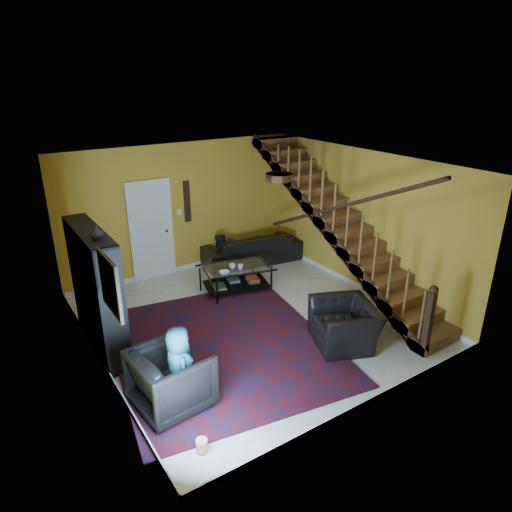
{
  "coord_description": "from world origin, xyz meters",
  "views": [
    {
      "loc": [
        -3.81,
        -6.02,
        4.14
      ],
      "look_at": [
        0.39,
        0.4,
        1.03
      ],
      "focal_mm": 32.0,
      "sensor_mm": 36.0,
      "label": 1
    }
  ],
  "objects": [
    {
      "name": "armchair_left",
      "position": [
        -2.05,
        -1.31,
        0.42
      ],
      "size": [
        1.02,
        0.99,
        0.85
      ],
      "primitive_type": "imported",
      "rotation": [
        0.0,
        0.0,
        1.67
      ],
      "color": "black",
      "rests_on": "floor"
    },
    {
      "name": "floor",
      "position": [
        0.0,
        0.0,
        0.0
      ],
      "size": [
        5.5,
        5.5,
        0.0
      ],
      "primitive_type": "plane",
      "color": "beige",
      "rests_on": "ground"
    },
    {
      "name": "framed_picture",
      "position": [
        -2.57,
        -0.9,
        1.75
      ],
      "size": [
        0.04,
        0.74,
        0.74
      ],
      "primitive_type": "cube",
      "color": "maroon",
      "rests_on": "room"
    },
    {
      "name": "sofa",
      "position": [
        1.5,
        2.3,
        0.33
      ],
      "size": [
        2.38,
        1.17,
        0.67
      ],
      "primitive_type": "imported",
      "rotation": [
        0.0,
        0.0,
        3.02
      ],
      "color": "black",
      "rests_on": "floor"
    },
    {
      "name": "cup_b",
      "position": [
        0.46,
        1.07,
        0.55
      ],
      "size": [
        0.12,
        0.12,
        0.1
      ],
      "primitive_type": "imported",
      "rotation": [
        0.0,
        0.0,
        -0.15
      ],
      "color": "#999999",
      "rests_on": "coffee_table"
    },
    {
      "name": "staircase",
      "position": [
        2.12,
        -0.0,
        1.4
      ],
      "size": [
        0.95,
        5.02,
        3.18
      ],
      "color": "brown",
      "rests_on": "floor"
    },
    {
      "name": "door",
      "position": [
        -0.7,
        2.73,
        1.02
      ],
      "size": [
        0.82,
        0.05,
        2.05
      ],
      "primitive_type": "cube",
      "color": "silver",
      "rests_on": "floor"
    },
    {
      "name": "coffee_table",
      "position": [
        0.44,
        1.21,
        0.29
      ],
      "size": [
        1.47,
        1.07,
        0.5
      ],
      "rotation": [
        0.0,
        0.0,
        -0.25
      ],
      "color": "black",
      "rests_on": "floor"
    },
    {
      "name": "person_adult_b",
      "position": [
        0.69,
        2.35,
        0.18
      ],
      "size": [
        0.67,
        0.55,
        1.26
      ],
      "primitive_type": "imported",
      "rotation": [
        0.0,
        0.0,
        3.27
      ],
      "color": "black",
      "rests_on": "sofa"
    },
    {
      "name": "bookshelf",
      "position": [
        -2.4,
        0.6,
        0.96
      ],
      "size": [
        0.35,
        1.8,
        2.0
      ],
      "color": "black",
      "rests_on": "floor"
    },
    {
      "name": "ceiling_fixture",
      "position": [
        0.0,
        -0.8,
        2.74
      ],
      "size": [
        0.4,
        0.4,
        0.1
      ],
      "primitive_type": "cylinder",
      "color": "#3F2814",
      "rests_on": "room"
    },
    {
      "name": "wall_hanging",
      "position": [
        0.15,
        2.73,
        1.55
      ],
      "size": [
        0.14,
        0.03,
        0.9
      ],
      "primitive_type": "cube",
      "color": "black",
      "rests_on": "room"
    },
    {
      "name": "rug",
      "position": [
        -0.82,
        -0.45,
        0.01
      ],
      "size": [
        3.85,
        4.25,
        0.02
      ],
      "primitive_type": "cube",
      "rotation": [
        0.0,
        0.0,
        -0.15
      ],
      "color": "#410B0E",
      "rests_on": "floor"
    },
    {
      "name": "cup_a",
      "position": [
        0.35,
        1.2,
        0.55
      ],
      "size": [
        0.14,
        0.14,
        0.1
      ],
      "primitive_type": "imported",
      "rotation": [
        0.0,
        0.0,
        -0.17
      ],
      "color": "#999999",
      "rests_on": "coffee_table"
    },
    {
      "name": "popcorn_bucket",
      "position": [
        -2.1,
        -2.25,
        0.1
      ],
      "size": [
        0.17,
        0.17,
        0.16
      ],
      "primitive_type": "cylinder",
      "rotation": [
        0.0,
        0.0,
        -0.27
      ],
      "color": "red",
      "rests_on": "rug"
    },
    {
      "name": "person_adult_a",
      "position": [
        0.97,
        2.35,
        0.12
      ],
      "size": [
        0.44,
        0.32,
        1.13
      ],
      "primitive_type": "imported",
      "rotation": [
        0.0,
        0.0,
        3.02
      ],
      "color": "black",
      "rests_on": "sofa"
    },
    {
      "name": "bowl",
      "position": [
        0.08,
        1.04,
        0.53
      ],
      "size": [
        0.25,
        0.25,
        0.05
      ],
      "primitive_type": "imported",
      "rotation": [
        0.0,
        0.0,
        -0.26
      ],
      "color": "#999999",
      "rests_on": "coffee_table"
    },
    {
      "name": "vase",
      "position": [
        -2.41,
        0.1,
        2.1
      ],
      "size": [
        0.18,
        0.18,
        0.19
      ],
      "primitive_type": "imported",
      "color": "#999999",
      "rests_on": "bookshelf"
    },
    {
      "name": "person_child",
      "position": [
        -1.95,
        -1.36,
        0.59
      ],
      "size": [
        0.45,
        0.62,
        1.17
      ],
      "primitive_type": "imported",
      "rotation": [
        0.0,
        0.0,
        1.42
      ],
      "color": "#175059",
      "rests_on": "armchair_left"
    },
    {
      "name": "armchair_right",
      "position": [
        0.89,
        -1.44,
        0.34
      ],
      "size": [
        1.25,
        1.33,
        0.69
      ],
      "primitive_type": "imported",
      "rotation": [
        0.0,
        0.0,
        -1.96
      ],
      "color": "black",
      "rests_on": "floor"
    },
    {
      "name": "room",
      "position": [
        -1.33,
        1.33,
        0.05
      ],
      "size": [
        5.5,
        5.5,
        5.5
      ],
      "color": "gold",
      "rests_on": "ground"
    }
  ]
}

